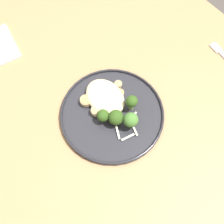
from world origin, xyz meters
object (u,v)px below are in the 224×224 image
object	(u,v)px
broccoli_floret_front_edge	(132,102)
seared_scallop_rear_pale	(119,93)
broccoli_floret_left_leaning	(131,120)
folded_napkin	(0,45)
seared_scallop_half_hidden	(105,95)
broccoli_floret_center_pile	(116,118)
seared_scallop_left_edge	(107,107)
seared_scallop_tilted_round	(86,101)
seared_scallop_tiny_bay	(118,84)
broccoli_floret_small_sprig	(103,116)
seared_scallop_center_golden	(96,111)
seared_scallop_on_noodles	(95,95)
dinner_plate	(112,114)

from	to	relation	value
broccoli_floret_front_edge	seared_scallop_rear_pale	bearing A→B (deg)	-178.56
broccoli_floret_left_leaning	folded_napkin	xyz separation A→B (m)	(-0.47, -0.15, -0.04)
seared_scallop_half_hidden	broccoli_floret_center_pile	world-z (taller)	broccoli_floret_center_pile
seared_scallop_left_edge	seared_scallop_tilted_round	xyz separation A→B (m)	(-0.05, -0.04, 0.00)
seared_scallop_tiny_bay	seared_scallop_rear_pale	world-z (taller)	seared_scallop_rear_pale
broccoli_floret_small_sprig	seared_scallop_rear_pale	bearing A→B (deg)	112.05
broccoli_floret_center_pile	broccoli_floret_front_edge	world-z (taller)	broccoli_floret_front_edge
seared_scallop_left_edge	seared_scallop_tiny_bay	bearing A→B (deg)	120.05
seared_scallop_center_golden	seared_scallop_on_noodles	bearing A→B (deg)	146.71
seared_scallop_half_hidden	broccoli_floret_front_edge	bearing A→B (deg)	27.81
seared_scallop_tiny_bay	seared_scallop_half_hidden	world-z (taller)	seared_scallop_half_hidden
seared_scallop_center_golden	broccoli_floret_center_pile	distance (m)	0.06
seared_scallop_rear_pale	seared_scallop_left_edge	bearing A→B (deg)	-75.79
seared_scallop_center_golden	broccoli_floret_front_edge	xyz separation A→B (m)	(0.05, 0.09, 0.02)
seared_scallop_tiny_bay	dinner_plate	bearing A→B (deg)	-48.79
seared_scallop_center_golden	broccoli_floret_center_pile	xyz separation A→B (m)	(0.06, 0.03, 0.02)
seared_scallop_center_golden	seared_scallop_tilted_round	xyz separation A→B (m)	(-0.04, -0.00, -0.00)
broccoli_floret_center_pile	broccoli_floret_front_edge	size ratio (longest dim) A/B	0.94
dinner_plate	seared_scallop_rear_pale	bearing A→B (deg)	122.34
dinner_plate	folded_napkin	world-z (taller)	dinner_plate
seared_scallop_rear_pale	dinner_plate	bearing A→B (deg)	-57.66
dinner_plate	folded_napkin	xyz separation A→B (m)	(-0.41, -0.14, -0.00)
folded_napkin	seared_scallop_center_golden	bearing A→B (deg)	15.02
seared_scallop_half_hidden	seared_scallop_tilted_round	xyz separation A→B (m)	(-0.02, -0.05, -0.00)
seared_scallop_left_edge	folded_napkin	size ratio (longest dim) A/B	0.22
dinner_plate	seared_scallop_tilted_round	size ratio (longest dim) A/B	8.87
dinner_plate	seared_scallop_center_golden	world-z (taller)	seared_scallop_center_golden
dinner_plate	seared_scallop_left_edge	distance (m)	0.02
broccoli_floret_left_leaning	broccoli_floret_center_pile	size ratio (longest dim) A/B	1.09
folded_napkin	seared_scallop_tilted_round	bearing A→B (deg)	16.38
broccoli_floret_left_leaning	broccoli_floret_center_pile	world-z (taller)	broccoli_floret_left_leaning
seared_scallop_rear_pale	broccoli_floret_small_sprig	size ratio (longest dim) A/B	0.55
seared_scallop_center_golden	broccoli_floret_left_leaning	world-z (taller)	broccoli_floret_left_leaning
dinner_plate	seared_scallop_tilted_round	world-z (taller)	seared_scallop_tilted_round
seared_scallop_half_hidden	seared_scallop_rear_pale	distance (m)	0.04
dinner_plate	seared_scallop_tilted_round	bearing A→B (deg)	-152.33
seared_scallop_left_edge	seared_scallop_center_golden	xyz separation A→B (m)	(-0.01, -0.03, 0.00)
broccoli_floret_front_edge	dinner_plate	bearing A→B (deg)	-108.27
broccoli_floret_center_pile	broccoli_floret_small_sprig	bearing A→B (deg)	-138.63
folded_napkin	seared_scallop_on_noodles	bearing A→B (deg)	21.24
dinner_plate	seared_scallop_tiny_bay	xyz separation A→B (m)	(-0.06, 0.07, 0.01)
seared_scallop_rear_pale	folded_napkin	world-z (taller)	seared_scallop_rear_pale
seared_scallop_center_golden	seared_scallop_tiny_bay	bearing A→B (deg)	106.78
seared_scallop_tiny_bay	broccoli_floret_front_edge	xyz separation A→B (m)	(0.08, -0.01, 0.02)
seared_scallop_on_noodles	broccoli_floret_center_pile	distance (m)	0.10
broccoli_floret_small_sprig	seared_scallop_on_noodles	bearing A→B (deg)	161.24
dinner_plate	seared_scallop_on_noodles	world-z (taller)	seared_scallop_on_noodles
seared_scallop_rear_pale	seared_scallop_tilted_round	bearing A→B (deg)	-113.35
dinner_plate	seared_scallop_tiny_bay	bearing A→B (deg)	131.21
dinner_plate	seared_scallop_half_hidden	xyz separation A→B (m)	(-0.05, 0.02, 0.01)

